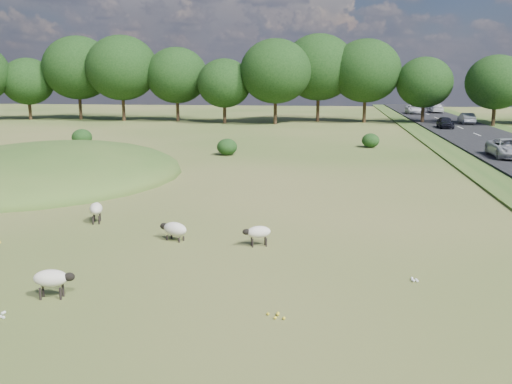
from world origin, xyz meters
TOP-DOWN VIEW (x-y plane):
  - ground at (0.00, 20.00)m, footprint 160.00×160.00m
  - mound at (-12.00, 12.00)m, footprint 16.00×20.00m
  - road at (20.00, 30.00)m, footprint 8.00×150.00m
  - treeline at (-1.06, 55.44)m, footprint 96.28×14.66m
  - shrubs at (-6.02, 26.67)m, footprint 27.16×8.02m
  - sheep_0 at (-2.28, -6.65)m, footprint 1.19×0.66m
  - sheep_1 at (2.74, -0.96)m, footprint 1.09×0.71m
  - sheep_2 at (-0.48, -0.63)m, footprint 1.27×0.91m
  - sheep_3 at (-4.48, 1.53)m, footprint 0.81×1.24m
  - car_0 at (18.10, 47.09)m, footprint 1.53×3.80m
  - car_1 at (21.90, 76.21)m, footprint 2.04×5.01m
  - car_2 at (18.10, 22.80)m, footprint 2.26×4.91m
  - car_6 at (21.90, 53.75)m, footprint 1.43×4.11m
  - car_7 at (18.10, 73.02)m, footprint 2.45×5.32m

SIDE VIEW (x-z plane):
  - ground at x=0.00m, z-range 0.00..0.00m
  - mound at x=-12.00m, z-range -2.00..2.00m
  - road at x=20.00m, z-range 0.00..0.25m
  - sheep_2 at x=-0.48m, z-range 0.09..0.80m
  - sheep_1 at x=2.74m, z-range 0.15..0.91m
  - sheep_0 at x=-2.28m, z-range 0.16..1.00m
  - sheep_3 at x=-4.48m, z-range 0.17..1.03m
  - shrubs at x=-6.02m, z-range -0.06..1.41m
  - car_0 at x=18.10m, z-range 0.25..1.54m
  - car_6 at x=21.90m, z-range 0.25..1.60m
  - car_2 at x=18.10m, z-range 0.25..1.61m
  - car_1 at x=21.90m, z-range 0.25..1.70m
  - car_7 at x=18.10m, z-range 0.25..1.73m
  - treeline at x=-1.06m, z-range 0.72..12.41m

